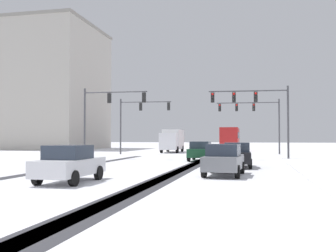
% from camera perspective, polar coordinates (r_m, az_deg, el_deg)
% --- Properties ---
extents(wheel_track_left_lane, '(1.12, 34.98, 0.01)m').
position_cam_1_polar(wheel_track_left_lane, '(22.06, 1.77, -6.76)').
color(wheel_track_left_lane, '#38383D').
rests_on(wheel_track_left_lane, ground).
extents(wheel_track_right_lane, '(0.86, 34.98, 0.01)m').
position_cam_1_polar(wheel_track_right_lane, '(22.12, 0.95, -6.75)').
color(wheel_track_right_lane, '#38383D').
rests_on(wheel_track_right_lane, ground).
extents(wheel_track_center, '(0.84, 34.98, 0.01)m').
position_cam_1_polar(wheel_track_center, '(24.64, -16.11, -6.17)').
color(wheel_track_center, '#38383D').
rests_on(wheel_track_center, ground).
extents(traffic_signal_near_left, '(6.03, 0.53, 6.50)m').
position_cam_1_polar(traffic_signal_near_left, '(36.17, -9.03, 2.59)').
color(traffic_signal_near_left, '#47474C').
rests_on(traffic_signal_near_left, ground).
extents(traffic_signal_far_left, '(6.08, 0.77, 6.50)m').
position_cam_1_polar(traffic_signal_far_left, '(45.69, -4.38, 1.69)').
color(traffic_signal_far_left, '#47474C').
rests_on(traffic_signal_far_left, ground).
extents(traffic_signal_near_right, '(6.99, 0.76, 6.50)m').
position_cam_1_polar(traffic_signal_near_right, '(35.42, 12.66, 2.99)').
color(traffic_signal_near_right, '#47474C').
rests_on(traffic_signal_near_right, ground).
extents(traffic_signal_far_right, '(7.38, 0.75, 6.50)m').
position_cam_1_polar(traffic_signal_far_right, '(47.40, 12.39, 1.83)').
color(traffic_signal_far_right, '#47474C').
rests_on(traffic_signal_far_right, ground).
extents(car_dark_green_lead, '(1.89, 4.13, 1.62)m').
position_cam_1_polar(car_dark_green_lead, '(32.96, 4.81, -3.66)').
color(car_dark_green_lead, '#194C2D').
rests_on(car_dark_green_lead, ground).
extents(car_black_second, '(1.95, 4.16, 1.62)m').
position_cam_1_polar(car_black_second, '(25.97, 10.07, -4.18)').
color(car_black_second, black).
rests_on(car_black_second, ground).
extents(car_grey_third, '(2.02, 4.19, 1.62)m').
position_cam_1_polar(car_grey_third, '(20.26, 8.17, -4.89)').
color(car_grey_third, slate).
rests_on(car_grey_third, ground).
extents(car_white_fourth, '(1.84, 4.10, 1.62)m').
position_cam_1_polar(car_white_fourth, '(17.59, -14.20, -5.35)').
color(car_white_fourth, silver).
rests_on(car_white_fourth, ground).
extents(bus_oncoming, '(2.77, 11.03, 3.38)m').
position_cam_1_polar(bus_oncoming, '(59.83, 9.10, -1.64)').
color(bus_oncoming, '#B21E1E').
rests_on(bus_oncoming, ground).
extents(box_truck_delivery, '(2.54, 7.49, 3.02)m').
position_cam_1_polar(box_truck_delivery, '(51.56, 0.63, -2.05)').
color(box_truck_delivery, silver).
rests_on(box_truck_delivery, ground).
extents(office_building_far_left_block, '(23.83, 17.68, 21.15)m').
position_cam_1_polar(office_building_far_left_block, '(73.00, -19.46, 5.19)').
color(office_building_far_left_block, '#B2ADA3').
rests_on(office_building_far_left_block, ground).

